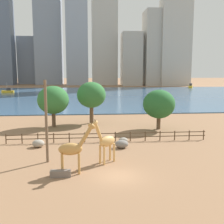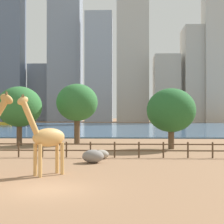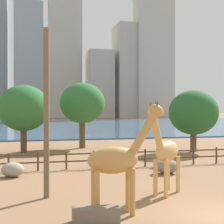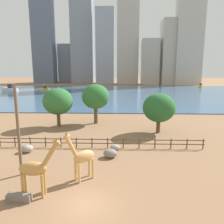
# 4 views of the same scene
# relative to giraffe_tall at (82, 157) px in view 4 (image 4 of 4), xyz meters

# --- Properties ---
(ground_plane) EXTENTS (400.00, 400.00, 0.00)m
(ground_plane) POSITION_rel_giraffe_tall_xyz_m (0.82, 76.33, -2.22)
(ground_plane) COLOR #8C6647
(harbor_water) EXTENTS (180.00, 86.00, 0.20)m
(harbor_water) POSITION_rel_giraffe_tall_xyz_m (0.82, 73.33, -2.12)
(harbor_water) COLOR #3D6084
(harbor_water) RESTS_ON ground
(giraffe_tall) EXTENTS (2.67, 2.51, 4.72)m
(giraffe_tall) POSITION_rel_giraffe_tall_xyz_m (0.00, 0.00, 0.00)
(giraffe_tall) COLOR tan
(giraffe_tall) RESTS_ON ground
(giraffe_companion) EXTENTS (3.44, 0.95, 4.76)m
(giraffe_companion) POSITION_rel_giraffe_tall_xyz_m (-3.18, -2.62, 0.06)
(giraffe_companion) COLOR #C18C47
(giraffe_companion) RESTS_ON ground
(utility_pole) EXTENTS (0.28, 0.28, 8.36)m
(utility_pole) POSITION_rel_giraffe_tall_xyz_m (-5.93, 0.79, 1.96)
(utility_pole) COLOR brown
(utility_pole) RESTS_ON ground
(boulder_near_fence) EXTENTS (1.18, 0.96, 0.72)m
(boulder_near_fence) POSITION_rel_giraffe_tall_xyz_m (2.71, 7.54, -1.86)
(boulder_near_fence) COLOR gray
(boulder_near_fence) RESTS_ON ground
(boulder_by_pole) EXTENTS (1.44, 1.25, 0.94)m
(boulder_by_pole) POSITION_rel_giraffe_tall_xyz_m (-7.83, 6.47, -1.75)
(boulder_by_pole) COLOR gray
(boulder_by_pole) RESTS_ON ground
(boulder_small) EXTENTS (1.59, 1.29, 0.96)m
(boulder_small) POSITION_rel_giraffe_tall_xyz_m (2.24, 5.26, -1.74)
(boulder_small) COLOR gray
(boulder_small) RESTS_ON ground
(feeding_trough) EXTENTS (1.80, 0.60, 0.60)m
(feeding_trough) POSITION_rel_giraffe_tall_xyz_m (-4.24, -3.40, -1.92)
(feeding_trough) COLOR #72665B
(feeding_trough) RESTS_ON ground
(enclosure_fence) EXTENTS (26.12, 0.14, 1.30)m
(enclosure_fence) POSITION_rel_giraffe_tall_xyz_m (0.79, 8.33, -1.47)
(enclosure_fence) COLOR #4C3826
(enclosure_fence) RESTS_ON ground
(tree_left_large) EXTENTS (5.10, 5.10, 6.73)m
(tree_left_large) POSITION_rel_giraffe_tall_xyz_m (-7.41, 18.79, 2.19)
(tree_left_large) COLOR brown
(tree_left_large) RESTS_ON ground
(tree_center_broad) EXTENTS (4.99, 4.99, 7.24)m
(tree_center_broad) POSITION_rel_giraffe_tall_xyz_m (-1.16, 21.33, 2.73)
(tree_center_broad) COLOR brown
(tree_center_broad) RESTS_ON ground
(tree_right_tall) EXTENTS (5.01, 5.01, 6.24)m
(tree_right_tall) POSITION_rel_giraffe_tall_xyz_m (9.34, 15.56, 1.74)
(tree_right_tall) COLOR brown
(tree_right_tall) RESTS_ON ground
(boat_ferry) EXTENTS (4.58, 1.68, 4.11)m
(boat_ferry) POSITION_rel_giraffe_tall_xyz_m (-33.23, 86.59, -1.33)
(boat_ferry) COLOR gold
(boat_ferry) RESTS_ON harbor_water
(boat_sailboat) EXTENTS (7.98, 5.09, 6.76)m
(boat_sailboat) POSITION_rel_giraffe_tall_xyz_m (-47.00, 80.16, -0.89)
(boat_sailboat) COLOR silver
(boat_sailboat) RESTS_ON harbor_water
(boat_tug) EXTENTS (3.68, 5.29, 2.20)m
(boat_tug) POSITION_rel_giraffe_tall_xyz_m (49.50, 109.44, -1.28)
(boat_tug) COLOR gold
(boat_tug) RESTS_ON harbor_water
(skyline_tower_needle) EXTENTS (9.20, 15.55, 42.63)m
(skyline_tower_needle) POSITION_rel_giraffe_tall_xyz_m (35.69, 136.90, 19.09)
(skyline_tower_needle) COLOR #ADA89E
(skyline_tower_needle) RESTS_ON ground
(skyline_block_central) EXTENTS (12.85, 13.22, 52.56)m
(skyline_block_central) POSITION_rel_giraffe_tall_xyz_m (-7.83, 147.00, 24.06)
(skyline_block_central) COLOR #939EAD
(skyline_block_central) RESTS_ON ground
(skyline_tower_glass) EXTENTS (16.75, 15.09, 29.91)m
(skyline_tower_glass) POSITION_rel_giraffe_tall_xyz_m (-37.60, 163.33, 12.73)
(skyline_tower_glass) COLOR gray
(skyline_tower_glass) RESTS_ON ground
(skyline_block_left) EXTENTS (15.14, 9.00, 78.65)m
(skyline_block_left) POSITION_rel_giraffe_tall_xyz_m (8.48, 144.23, 37.10)
(skyline_block_left) COLOR #B7B2A8
(skyline_block_left) RESTS_ON ground
(skyline_block_right) EXTENTS (16.88, 9.79, 93.86)m
(skyline_block_right) POSITION_rel_giraffe_tall_xyz_m (47.83, 132.20, 44.71)
(skyline_block_right) COLOR #B7B2A8
(skyline_block_right) RESTS_ON ground
(skyline_tower_short) EXTENTS (16.26, 13.32, 109.30)m
(skyline_tower_short) POSITION_rel_giraffe_tall_xyz_m (-25.64, 154.23, 52.43)
(skyline_tower_short) COLOR gray
(skyline_tower_short) RESTS_ON ground
(skyline_block_wide) EXTENTS (11.40, 13.28, 30.35)m
(skyline_block_wide) POSITION_rel_giraffe_tall_xyz_m (23.76, 137.81, 12.95)
(skyline_block_wide) COLOR #ADA89E
(skyline_block_wide) RESTS_ON ground
(skyline_tower_far) EXTENTS (15.37, 10.63, 72.65)m
(skyline_tower_far) POSITION_rel_giraffe_tall_xyz_m (-53.58, 148.83, 34.11)
(skyline_tower_far) COLOR slate
(skyline_tower_far) RESTS_ON ground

